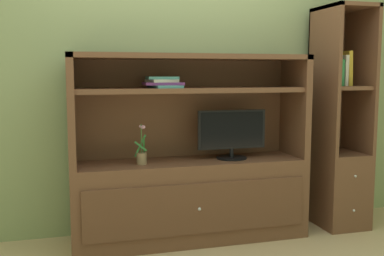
# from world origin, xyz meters

# --- Properties ---
(painted_rear_wall) EXTENTS (6.00, 0.10, 2.80)m
(painted_rear_wall) POSITION_xyz_m (0.00, 0.75, 1.40)
(painted_rear_wall) COLOR #8C9E6B
(painted_rear_wall) RESTS_ON ground_plane
(media_console) EXTENTS (1.76, 0.48, 1.39)m
(media_console) POSITION_xyz_m (0.00, 0.41, 0.46)
(media_console) COLOR brown
(media_console) RESTS_ON ground_plane
(tv_monitor) EXTENTS (0.54, 0.23, 0.37)m
(tv_monitor) POSITION_xyz_m (0.32, 0.38, 0.80)
(tv_monitor) COLOR black
(tv_monitor) RESTS_ON media_console
(potted_plant) EXTENTS (0.09, 0.10, 0.29)m
(potted_plant) POSITION_xyz_m (-0.37, 0.35, 0.68)
(potted_plant) COLOR #8C7251
(potted_plant) RESTS_ON media_console
(magazine_stack) EXTENTS (0.29, 0.34, 0.08)m
(magazine_stack) POSITION_xyz_m (-0.20, 0.40, 1.19)
(magazine_stack) COLOR teal
(magazine_stack) RESTS_ON media_console
(bookshelf_tall) EXTENTS (0.36, 0.47, 1.79)m
(bookshelf_tall) POSITION_xyz_m (1.27, 0.41, 0.61)
(bookshelf_tall) COLOR brown
(bookshelf_tall) RESTS_ON ground_plane
(upright_book_row) EXTENTS (0.18, 0.16, 0.28)m
(upright_book_row) POSITION_xyz_m (1.24, 0.40, 1.27)
(upright_book_row) COLOR silver
(upright_book_row) RESTS_ON bookshelf_tall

